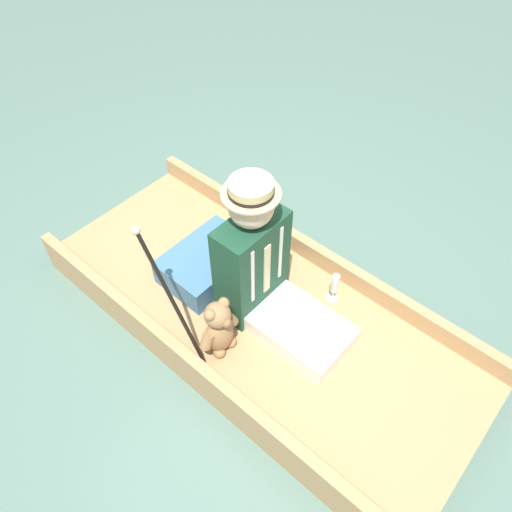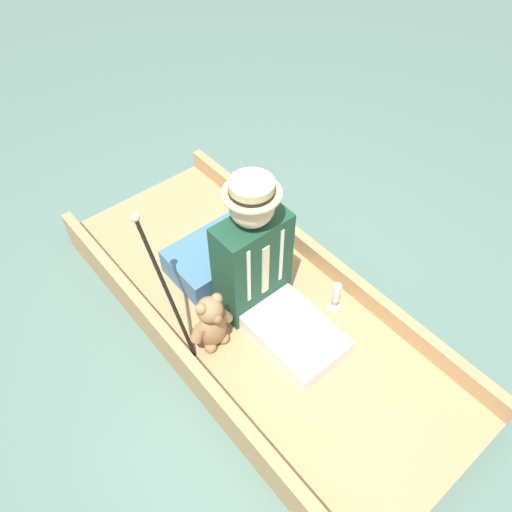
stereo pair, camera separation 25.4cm
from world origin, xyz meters
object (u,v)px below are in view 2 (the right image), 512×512
object	(u,v)px
seated_person	(262,271)
teddy_bear	(212,323)
wine_glass	(336,295)
walking_cane	(161,277)

from	to	relation	value
seated_person	teddy_bear	distance (m)	0.37
wine_glass	walking_cane	xyz separation A→B (m)	(0.78, -0.46, 0.33)
wine_glass	walking_cane	world-z (taller)	walking_cane
seated_person	teddy_bear	xyz separation A→B (m)	(0.34, -0.00, -0.16)
teddy_bear	wine_glass	xyz separation A→B (m)	(-0.66, 0.26, -0.05)
teddy_bear	walking_cane	xyz separation A→B (m)	(0.12, -0.21, 0.28)
seated_person	walking_cane	bearing A→B (deg)	-22.04
wine_glass	teddy_bear	bearing A→B (deg)	-21.42
seated_person	walking_cane	world-z (taller)	seated_person
teddy_bear	walking_cane	distance (m)	0.37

